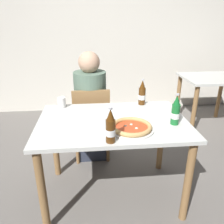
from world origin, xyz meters
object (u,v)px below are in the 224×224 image
(dining_table_main, at_px, (113,133))
(pizza_margherita_near, at_px, (131,127))
(beer_bottle_right, at_px, (111,128))
(paper_cup, at_px, (62,102))
(chair_behind_table, at_px, (91,120))
(beer_bottle_center, at_px, (142,94))
(napkin_with_cutlery, at_px, (132,112))
(diner_seated, at_px, (91,109))
(dining_table_background, at_px, (210,88))
(beer_bottle_left, at_px, (176,112))

(dining_table_main, height_order, pizza_margherita_near, pizza_margherita_near)
(dining_table_main, xyz_separation_m, beer_bottle_right, (-0.05, -0.34, 0.22))
(pizza_margherita_near, bearing_deg, paper_cup, 137.30)
(chair_behind_table, distance_m, beer_bottle_right, 1.03)
(beer_bottle_center, height_order, napkin_with_cutlery, beer_bottle_center)
(pizza_margherita_near, relative_size, napkin_with_cutlery, 1.42)
(dining_table_main, height_order, napkin_with_cutlery, napkin_with_cutlery)
(paper_cup, bearing_deg, diner_seated, 51.68)
(dining_table_background, distance_m, napkin_with_cutlery, 1.77)
(diner_seated, xyz_separation_m, beer_bottle_center, (0.49, -0.32, 0.27))
(dining_table_background, height_order, beer_bottle_right, beer_bottle_right)
(chair_behind_table, xyz_separation_m, paper_cup, (-0.26, -0.28, 0.32))
(chair_behind_table, height_order, dining_table_background, chair_behind_table)
(dining_table_main, height_order, beer_bottle_center, beer_bottle_center)
(paper_cup, bearing_deg, beer_bottle_right, -59.90)
(pizza_margherita_near, xyz_separation_m, napkin_with_cutlery, (0.07, 0.34, -0.02))
(pizza_margherita_near, height_order, paper_cup, paper_cup)
(beer_bottle_right, bearing_deg, dining_table_main, 82.06)
(pizza_margherita_near, relative_size, beer_bottle_left, 1.32)
(paper_cup, bearing_deg, dining_table_main, -36.90)
(dining_table_main, xyz_separation_m, napkin_with_cutlery, (0.19, 0.15, 0.12))
(beer_bottle_left, distance_m, beer_bottle_right, 0.57)
(beer_bottle_center, relative_size, beer_bottle_right, 1.00)
(beer_bottle_right, xyz_separation_m, paper_cup, (-0.39, 0.67, -0.06))
(dining_table_main, relative_size, dining_table_background, 1.50)
(chair_behind_table, relative_size, beer_bottle_center, 3.44)
(beer_bottle_left, bearing_deg, pizza_margherita_near, -168.72)
(beer_bottle_center, relative_size, paper_cup, 2.60)
(diner_seated, distance_m, pizza_margherita_near, 0.92)
(pizza_margherita_near, height_order, napkin_with_cutlery, pizza_margherita_near)
(dining_table_main, xyz_separation_m, chair_behind_table, (-0.17, 0.61, -0.15))
(pizza_margherita_near, relative_size, beer_bottle_right, 1.32)
(paper_cup, bearing_deg, beer_bottle_center, 0.67)
(chair_behind_table, relative_size, paper_cup, 8.95)
(dining_table_main, height_order, beer_bottle_left, beer_bottle_left)
(chair_behind_table, height_order, paper_cup, chair_behind_table)
(chair_behind_table, relative_size, beer_bottle_left, 3.44)
(pizza_margherita_near, bearing_deg, dining_table_main, 122.93)
(diner_seated, xyz_separation_m, paper_cup, (-0.26, -0.33, 0.21))
(dining_table_main, xyz_separation_m, beer_bottle_center, (0.31, 0.34, 0.22))
(dining_table_background, bearing_deg, napkin_with_cutlery, -139.60)
(chair_behind_table, xyz_separation_m, pizza_margherita_near, (0.29, -0.80, 0.29))
(pizza_margherita_near, xyz_separation_m, beer_bottle_right, (-0.17, -0.16, 0.08))
(napkin_with_cutlery, bearing_deg, dining_table_main, -140.99)
(beer_bottle_left, bearing_deg, napkin_with_cutlery, 136.03)
(chair_behind_table, xyz_separation_m, beer_bottle_right, (0.12, -0.95, 0.37))
(diner_seated, distance_m, dining_table_background, 1.82)
(dining_table_background, distance_m, beer_bottle_center, 1.57)
(diner_seated, bearing_deg, dining_table_background, 20.43)
(dining_table_main, height_order, paper_cup, paper_cup)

